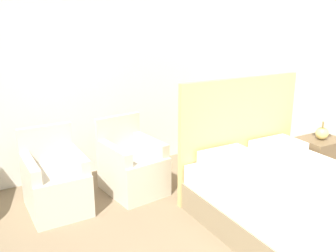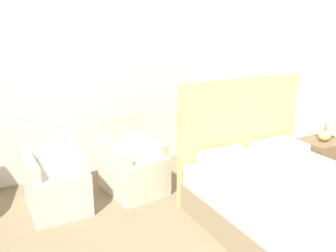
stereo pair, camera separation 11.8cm
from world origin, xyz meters
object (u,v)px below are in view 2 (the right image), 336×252
object	(u,v)px
bed	(297,203)
nightstand	(321,162)
armchair_near_window_right	(133,168)
table_lamp	(327,117)
armchair_near_window_left	(56,183)

from	to	relation	value
bed	nightstand	distance (m)	1.26
bed	armchair_near_window_right	world-z (taller)	bed
bed	nightstand	bearing A→B (deg)	31.32
armchair_near_window_right	table_lamp	xyz separation A→B (m)	(2.12, -0.90, 0.58)
armchair_near_window_right	table_lamp	bearing A→B (deg)	-30.50
nightstand	table_lamp	xyz separation A→B (m)	(-0.02, -0.02, 0.59)
bed	armchair_near_window_right	xyz separation A→B (m)	(-1.07, 1.53, -0.01)
armchair_near_window_left	nightstand	size ratio (longest dim) A/B	1.54
armchair_near_window_right	table_lamp	world-z (taller)	table_lamp
table_lamp	armchair_near_window_right	bearing A→B (deg)	157.04
armchair_near_window_left	armchair_near_window_right	bearing A→B (deg)	-1.17
bed	table_lamp	bearing A→B (deg)	31.08
nightstand	table_lamp	distance (m)	0.59
armchair_near_window_right	bed	bearing A→B (deg)	-62.55
armchair_near_window_left	nightstand	bearing A→B (deg)	-17.33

